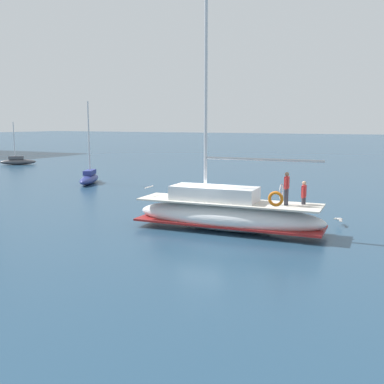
{
  "coord_description": "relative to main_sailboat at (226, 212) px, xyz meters",
  "views": [
    {
      "loc": [
        -20.63,
        -9.88,
        5.34
      ],
      "look_at": [
        -0.04,
        0.7,
        1.8
      ],
      "focal_mm": 42.65,
      "sensor_mm": 36.0,
      "label": 1
    }
  ],
  "objects": [
    {
      "name": "moored_sloop_far",
      "position": [
        10.72,
        17.62,
        -0.39
      ],
      "size": [
        4.84,
        3.12,
        7.15
      ],
      "color": "navy",
      "rests_on": "ground"
    },
    {
      "name": "moored_cutter_left",
      "position": [
        20.85,
        37.64,
        -0.45
      ],
      "size": [
        3.61,
        4.04,
        5.39
      ],
      "color": "#4C4C51",
      "rests_on": "ground"
    },
    {
      "name": "main_sailboat",
      "position": [
        0.0,
        0.0,
        0.0
      ],
      "size": [
        3.12,
        9.75,
        14.35
      ],
      "color": "silver",
      "rests_on": "ground"
    },
    {
      "name": "seagull",
      "position": [
        3.64,
        -4.85,
        -0.58
      ],
      "size": [
        0.9,
        0.49,
        0.17
      ],
      "color": "silver",
      "rests_on": "ground"
    },
    {
      "name": "ground_plane",
      "position": [
        0.05,
        1.23,
        -0.92
      ],
      "size": [
        400.0,
        400.0,
        0.0
      ],
      "primitive_type": "plane",
      "color": "navy"
    }
  ]
}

